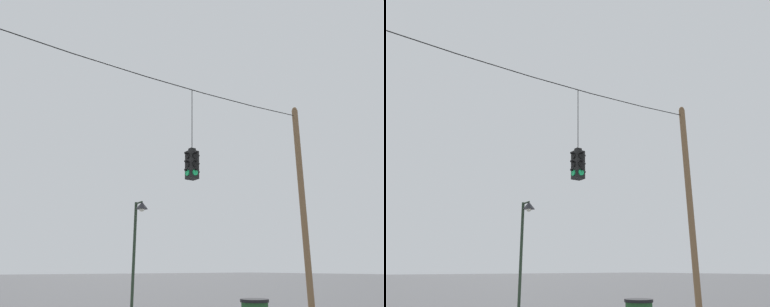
# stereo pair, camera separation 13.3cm
# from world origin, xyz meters

# --- Properties ---
(utility_pole_right) EXTENTS (0.25, 0.25, 8.30)m
(utility_pole_right) POSITION_xyz_m (8.48, -0.29, 4.14)
(utility_pole_right) COLOR brown
(utility_pole_right) RESTS_ON ground_plane
(span_wire) EXTENTS (16.97, 0.03, 0.39)m
(span_wire) POSITION_xyz_m (0.00, -0.29, 7.66)
(span_wire) COLOR black
(traffic_light_near_left_pole) EXTENTS (0.58, 0.58, 3.23)m
(traffic_light_near_left_pole) POSITION_xyz_m (3.03, -0.29, 4.86)
(traffic_light_near_left_pole) COLOR black
(street_lamp) EXTENTS (0.49, 0.85, 4.22)m
(street_lamp) POSITION_xyz_m (3.24, 3.84, 3.22)
(street_lamp) COLOR #233323
(street_lamp) RESTS_ON ground_plane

